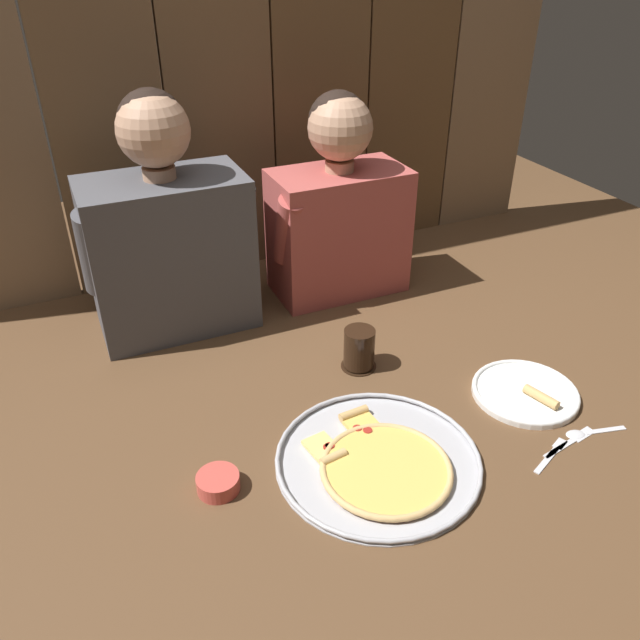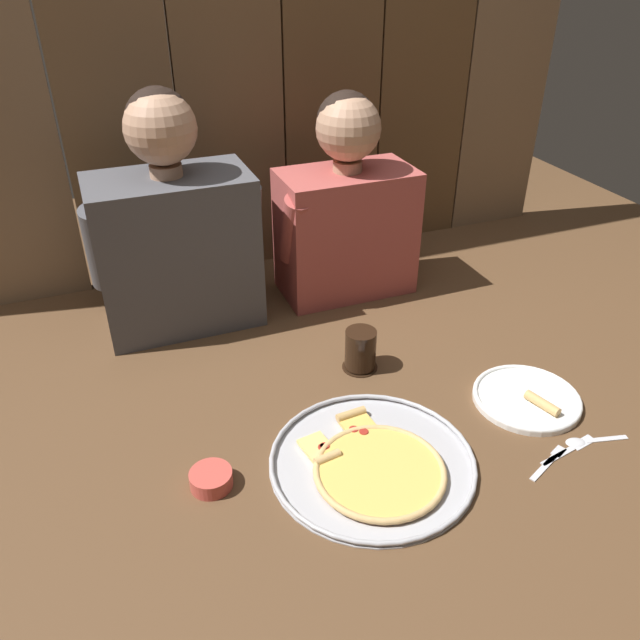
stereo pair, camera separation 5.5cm
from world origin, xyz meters
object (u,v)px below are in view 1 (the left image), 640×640
(diner_left, at_px, (167,232))
(dinner_plate, at_px, (526,392))
(dipping_bowl, at_px, (218,482))
(pizza_tray, at_px, (380,462))
(diner_right, at_px, (339,208))
(drinking_glass, at_px, (359,349))

(diner_left, bearing_deg, dinner_plate, -44.49)
(dipping_bowl, distance_m, diner_left, 0.69)
(dinner_plate, relative_size, dipping_bowl, 2.90)
(pizza_tray, distance_m, diner_right, 0.79)
(dinner_plate, distance_m, diner_left, 0.97)
(diner_right, bearing_deg, pizza_tray, -108.95)
(dinner_plate, relative_size, diner_right, 0.43)
(diner_left, bearing_deg, dipping_bowl, -96.73)
(diner_left, height_order, diner_right, diner_left)
(pizza_tray, height_order, diner_left, diner_left)
(pizza_tray, bearing_deg, dinner_plate, 8.12)
(pizza_tray, relative_size, dinner_plate, 1.72)
(pizza_tray, distance_m, dinner_plate, 0.43)
(pizza_tray, relative_size, drinking_glass, 3.98)
(dinner_plate, relative_size, diner_left, 0.39)
(dipping_bowl, bearing_deg, diner_right, 48.68)
(pizza_tray, xyz_separation_m, dinner_plate, (0.42, 0.06, -0.00))
(pizza_tray, height_order, diner_right, diner_right)
(drinking_glass, relative_size, dipping_bowl, 1.25)
(dipping_bowl, bearing_deg, diner_left, 83.27)
(drinking_glass, relative_size, diner_right, 0.18)
(dinner_plate, xyz_separation_m, dipping_bowl, (-0.74, 0.01, 0.01))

